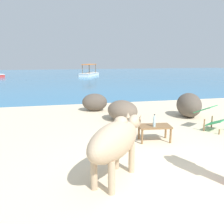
{
  "coord_description": "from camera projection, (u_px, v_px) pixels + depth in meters",
  "views": [
    {
      "loc": [
        -1.71,
        -3.24,
        2.01
      ],
      "look_at": [
        -0.26,
        3.0,
        0.55
      ],
      "focal_mm": 38.43,
      "sensor_mm": 36.0,
      "label": 1
    }
  ],
  "objects": [
    {
      "name": "shore_rock_small",
      "position": [
        122.0,
        106.0,
        8.84
      ],
      "size": [
        0.75,
        0.65,
        0.44
      ],
      "primitive_type": "ellipsoid",
      "rotation": [
        0.0,
        0.0,
        2.96
      ],
      "color": "#756651",
      "rests_on": "sand_beach"
    },
    {
      "name": "deck_chair_near",
      "position": [
        211.0,
        116.0,
        6.63
      ],
      "size": [
        0.86,
        0.93,
        0.68
      ],
      "rotation": [
        0.0,
        0.0,
        5.28
      ],
      "color": "brown",
      "rests_on": "sand_beach"
    },
    {
      "name": "sand_beach",
      "position": [
        169.0,
        183.0,
        3.9
      ],
      "size": [
        18.0,
        14.0,
        0.04
      ],
      "primitive_type": "cube",
      "color": "beige",
      "rests_on": "ground"
    },
    {
      "name": "shore_rock_flat",
      "position": [
        95.0,
        102.0,
        9.02
      ],
      "size": [
        1.04,
        0.81,
        0.65
      ],
      "primitive_type": "ellipsoid",
      "rotation": [
        0.0,
        0.0,
        2.97
      ],
      "color": "brown",
      "rests_on": "sand_beach"
    },
    {
      "name": "bottle",
      "position": [
        154.0,
        122.0,
        5.59
      ],
      "size": [
        0.07,
        0.07,
        0.3
      ],
      "color": "#A3C6D1",
      "rests_on": "low_bench_table"
    },
    {
      "name": "cow",
      "position": [
        116.0,
        140.0,
        3.84
      ],
      "size": [
        1.43,
        1.63,
        1.02
      ],
      "rotation": [
        0.0,
        0.0,
        0.89
      ],
      "color": "tan",
      "rests_on": "sand_beach"
    },
    {
      "name": "low_bench_table",
      "position": [
        155.0,
        128.0,
        5.72
      ],
      "size": [
        0.81,
        0.53,
        0.39
      ],
      "rotation": [
        0.0,
        0.0,
        -0.13
      ],
      "color": "brown",
      "rests_on": "sand_beach"
    },
    {
      "name": "boat_white",
      "position": [
        89.0,
        73.0,
        26.89
      ],
      "size": [
        2.74,
        3.78,
        1.29
      ],
      "rotation": [
        0.0,
        0.0,
        1.08
      ],
      "color": "white",
      "rests_on": "water_surface"
    },
    {
      "name": "water_surface",
      "position": [
        73.0,
        78.0,
        24.8
      ],
      "size": [
        60.0,
        36.0,
        0.03
      ],
      "primitive_type": "cube",
      "color": "teal",
      "rests_on": "ground"
    },
    {
      "name": "shore_rock_large",
      "position": [
        189.0,
        105.0,
        8.08
      ],
      "size": [
        0.97,
        1.22,
        0.81
      ],
      "primitive_type": "ellipsoid",
      "rotation": [
        0.0,
        0.0,
        1.38
      ],
      "color": "brown",
      "rests_on": "sand_beach"
    },
    {
      "name": "shore_rock_medium",
      "position": [
        122.0,
        110.0,
        7.63
      ],
      "size": [
        1.2,
        1.33,
        0.64
      ],
      "primitive_type": "ellipsoid",
      "rotation": [
        0.0,
        0.0,
        1.94
      ],
      "color": "#6B5B4C",
      "rests_on": "sand_beach"
    }
  ]
}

